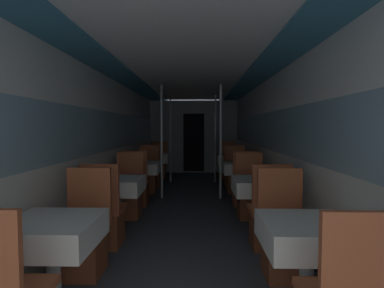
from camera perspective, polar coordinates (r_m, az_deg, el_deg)
name	(u,v)px	position (r m, az deg, el deg)	size (l,w,h in m)	color
wall_left	(110,143)	(5.24, -15.44, 0.26)	(0.05, 10.45, 2.22)	silver
wall_right	(271,143)	(5.16, 14.83, 0.23)	(0.05, 10.45, 2.22)	silver
ceiling_panel	(190,75)	(5.09, -0.42, 12.98)	(2.72, 10.45, 0.07)	white
bulkhead_far	(194,137)	(9.26, 0.34, 1.37)	(2.67, 0.09, 2.22)	gray
dining_table_left_0	(53,235)	(2.58, -24.97, -15.49)	(0.66, 0.66, 0.71)	#4C4C51
chair_left_far_0	(84,243)	(3.18, -19.96, -17.23)	(0.44, 0.44, 1.00)	brown
dining_table_left_1	(118,187)	(4.24, -13.91, -7.97)	(0.66, 0.66, 0.71)	#4C4C51
chair_left_near_1	(105,221)	(3.76, -16.25, -13.93)	(0.44, 0.44, 1.00)	brown
chair_left_far_1	(128,198)	(4.85, -12.03, -9.97)	(0.44, 0.44, 1.00)	brown
dining_table_left_2	(143,169)	(5.99, -9.34, -4.65)	(0.66, 0.66, 0.71)	#4C4C51
chair_left_near_2	(137,189)	(5.47, -10.45, -8.44)	(0.44, 0.44, 1.00)	brown
chair_left_far_2	(148,178)	(6.60, -8.38, -6.42)	(0.44, 0.44, 1.00)	brown
support_pole_left_2	(162,142)	(5.89, -5.81, 0.36)	(0.05, 0.05, 2.22)	silver
dining_table_left_3	(156,159)	(7.78, -6.87, -2.83)	(0.66, 0.66, 0.71)	#4C4C51
chair_left_near_3	(153,173)	(7.24, -7.52, -5.57)	(0.44, 0.44, 1.00)	brown
chair_left_far_3	(159,167)	(8.39, -6.30, -4.36)	(0.44, 0.44, 1.00)	brown
support_pole_left_3	(170,139)	(7.70, -4.15, 1.03)	(0.05, 0.05, 2.22)	silver
dining_table_right_0	(307,237)	(2.47, 21.11, -16.25)	(0.66, 0.66, 0.71)	#4C4C51
chair_right_far_0	(284,244)	(3.09, 17.12, -17.78)	(0.44, 0.44, 1.00)	brown
dining_table_right_1	(258,188)	(4.17, 12.48, -8.12)	(0.66, 0.66, 0.71)	#4C4C51
chair_right_near_1	(268,222)	(3.69, 14.26, -14.25)	(0.44, 0.44, 1.00)	brown
chair_right_far_1	(250,198)	(4.79, 11.06, -10.12)	(0.44, 0.44, 1.00)	brown
dining_table_right_2	(240,169)	(5.95, 9.05, -4.71)	(0.66, 0.66, 0.71)	#4C4C51
chair_right_near_2	(244,190)	(5.42, 9.87, -8.55)	(0.44, 0.44, 1.00)	brown
chair_right_far_2	(236,178)	(6.56, 8.33, -6.48)	(0.44, 0.44, 1.00)	brown
support_pole_right_2	(221,142)	(5.86, 5.47, 0.35)	(0.05, 0.05, 2.22)	silver
dining_table_right_3	(230,159)	(7.74, 7.21, -2.86)	(0.66, 0.66, 0.71)	#4C4C51
chair_right_near_3	(232,174)	(7.20, 7.68, -5.61)	(0.44, 0.44, 1.00)	brown
chair_right_far_3	(228,167)	(8.36, 6.78, -4.39)	(0.44, 0.44, 1.00)	brown
support_pole_right_3	(215,139)	(7.68, 4.47, 1.02)	(0.05, 0.05, 2.22)	silver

